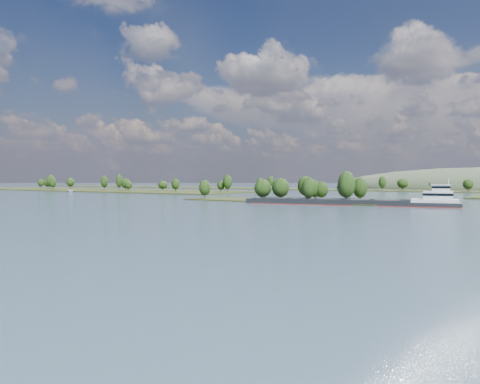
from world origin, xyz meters
The scene contains 6 objects.
ground centered at (0.00, 120.00, 0.00)m, with size 1800.00×1800.00×0.00m, color #334A59.
tree_island centered at (7.55, 179.32, 4.00)m, with size 100.00×30.92×14.94m.
left_bank centered at (-228.90, 260.08, 0.88)m, with size 300.00×80.00×15.26m.
back_shoreline centered at (9.63, 399.87, 0.67)m, with size 900.00×60.00×14.89m.
cargo_barge centered at (42.67, 170.94, 1.52)m, with size 89.48×25.93×12.04m.
motorboat centered at (-206.08, 213.08, 1.14)m, with size 2.21×5.89×2.27m, color silver.
Camera 1 is at (107.49, -20.87, 11.60)m, focal length 35.00 mm.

